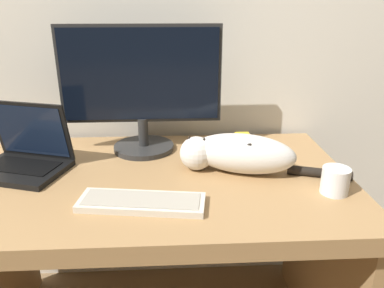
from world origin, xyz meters
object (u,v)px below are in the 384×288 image
(laptop, at_px, (24,157))
(coffee_mug, at_px, (335,181))
(monitor, at_px, (141,88))
(cat, at_px, (237,153))
(external_keyboard, at_px, (142,202))

(laptop, height_order, coffee_mug, laptop)
(monitor, bearing_deg, cat, -33.64)
(monitor, bearing_deg, laptop, -157.61)
(external_keyboard, relative_size, cat, 0.66)
(laptop, xyz_separation_m, cat, (0.75, -0.06, 0.02))
(monitor, relative_size, coffee_mug, 7.14)
(cat, bearing_deg, monitor, 164.67)
(cat, bearing_deg, coffee_mug, -13.50)
(monitor, bearing_deg, external_keyboard, -87.20)
(external_keyboard, distance_m, coffee_mug, 0.60)
(laptop, bearing_deg, coffee_mug, 4.80)
(monitor, height_order, cat, monitor)
(monitor, relative_size, laptop, 1.72)
(monitor, xyz_separation_m, external_keyboard, (0.02, -0.44, -0.24))
(external_keyboard, height_order, coffee_mug, coffee_mug)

